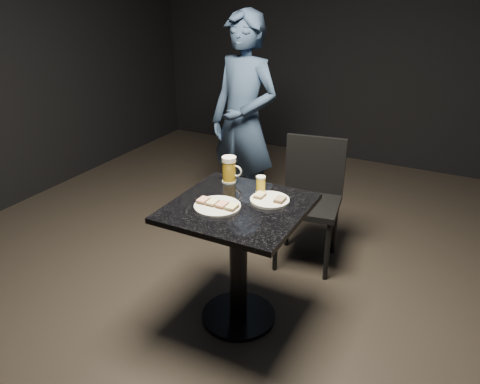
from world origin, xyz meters
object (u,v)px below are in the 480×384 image
(plate_small, at_px, (270,200))
(beer_mug, at_px, (229,169))
(chair, at_px, (310,194))
(patron, at_px, (244,123))
(plate_large, at_px, (217,206))
(beer_tumbler, at_px, (261,185))
(table, at_px, (238,244))

(plate_small, height_order, beer_mug, beer_mug)
(chair, bearing_deg, patron, 155.24)
(plate_small, xyz_separation_m, patron, (-0.68, 1.02, 0.07))
(plate_large, bearing_deg, chair, 77.21)
(patron, xyz_separation_m, beer_tumbler, (0.59, -0.94, -0.03))
(beer_tumbler, xyz_separation_m, chair, (0.09, 0.63, -0.30))
(beer_mug, bearing_deg, chair, 61.56)
(table, height_order, beer_mug, beer_mug)
(patron, bearing_deg, chair, -11.44)
(beer_tumbler, bearing_deg, plate_small, -40.92)
(table, xyz_separation_m, beer_tumbler, (0.04, 0.20, 0.29))
(plate_small, bearing_deg, beer_mug, 157.85)
(patron, distance_m, beer_tumbler, 1.11)
(plate_small, xyz_separation_m, chair, (-0.01, 0.71, -0.26))
(table, relative_size, chair, 0.86)
(patron, relative_size, chair, 1.90)
(patron, distance_m, chair, 0.82)
(table, distance_m, beer_tumbler, 0.36)
(plate_large, bearing_deg, patron, 111.08)
(patron, height_order, chair, patron)
(plate_small, relative_size, beer_tumbler, 2.19)
(table, bearing_deg, beer_tumbler, 80.24)
(plate_small, height_order, table, plate_small)
(plate_large, relative_size, beer_tumbler, 2.54)
(beer_mug, bearing_deg, plate_small, -22.15)
(patron, xyz_separation_m, chair, (0.68, -0.31, -0.33))
(beer_tumbler, distance_m, chair, 0.70)
(table, height_order, beer_tumbler, beer_tumbler)
(plate_large, relative_size, chair, 0.28)
(table, bearing_deg, chair, 81.69)
(plate_small, relative_size, patron, 0.13)
(plate_large, bearing_deg, plate_small, 43.04)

